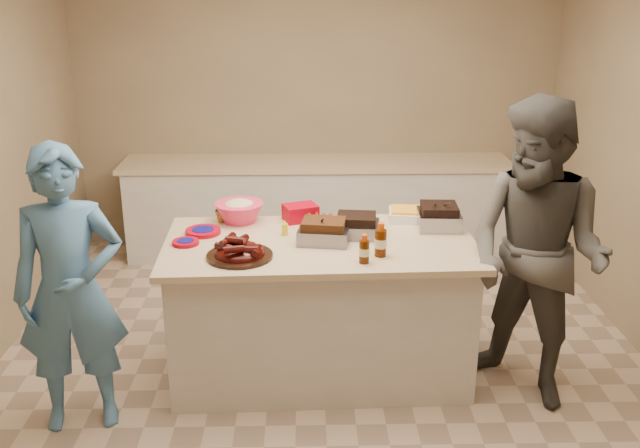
{
  "coord_description": "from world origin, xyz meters",
  "views": [
    {
      "loc": [
        -0.12,
        -4.2,
        2.55
      ],
      "look_at": [
        -0.02,
        0.07,
        1.03
      ],
      "focal_mm": 40.0,
      "sensor_mm": 36.0,
      "label": 1
    }
  ],
  "objects_px": {
    "bbq_bottle_b": "(380,256)",
    "plastic_cup": "(222,222)",
    "bbq_bottle_a": "(364,263)",
    "guest_blue": "(87,419)",
    "mustard_bottle": "(285,235)",
    "island": "(320,370)",
    "rib_platter": "(240,257)",
    "guest_gray": "(521,393)",
    "roasting_pan": "(438,228)",
    "coleslaw_bowl": "(240,222)"
  },
  "relations": [
    {
      "from": "rib_platter",
      "to": "guest_gray",
      "type": "height_order",
      "value": "rib_platter"
    },
    {
      "from": "roasting_pan",
      "to": "plastic_cup",
      "type": "relative_size",
      "value": 2.98
    },
    {
      "from": "roasting_pan",
      "to": "coleslaw_bowl",
      "type": "bearing_deg",
      "value": 176.59
    },
    {
      "from": "island",
      "to": "coleslaw_bowl",
      "type": "height_order",
      "value": "coleslaw_bowl"
    },
    {
      "from": "guest_blue",
      "to": "guest_gray",
      "type": "distance_m",
      "value": 2.72
    },
    {
      "from": "island",
      "to": "guest_blue",
      "type": "height_order",
      "value": "island"
    },
    {
      "from": "bbq_bottle_b",
      "to": "plastic_cup",
      "type": "xyz_separation_m",
      "value": [
        -1.02,
        0.64,
        0.0
      ]
    },
    {
      "from": "bbq_bottle_a",
      "to": "mustard_bottle",
      "type": "bearing_deg",
      "value": 135.09
    },
    {
      "from": "roasting_pan",
      "to": "rib_platter",
      "type": "bearing_deg",
      "value": -155.72
    },
    {
      "from": "rib_platter",
      "to": "guest_blue",
      "type": "distance_m",
      "value": 1.35
    },
    {
      "from": "island",
      "to": "guest_blue",
      "type": "xyz_separation_m",
      "value": [
        -1.42,
        -0.53,
        0.0
      ]
    },
    {
      "from": "coleslaw_bowl",
      "to": "mustard_bottle",
      "type": "xyz_separation_m",
      "value": [
        0.32,
        -0.28,
        0.0
      ]
    },
    {
      "from": "rib_platter",
      "to": "coleslaw_bowl",
      "type": "distance_m",
      "value": 0.65
    },
    {
      "from": "bbq_bottle_a",
      "to": "guest_gray",
      "type": "xyz_separation_m",
      "value": [
        1.04,
        0.05,
        -0.93
      ]
    },
    {
      "from": "bbq_bottle_b",
      "to": "mustard_bottle",
      "type": "height_order",
      "value": "bbq_bottle_b"
    },
    {
      "from": "plastic_cup",
      "to": "guest_blue",
      "type": "relative_size",
      "value": 0.05
    },
    {
      "from": "rib_platter",
      "to": "coleslaw_bowl",
      "type": "bearing_deg",
      "value": 94.75
    },
    {
      "from": "bbq_bottle_b",
      "to": "guest_blue",
      "type": "height_order",
      "value": "bbq_bottle_b"
    },
    {
      "from": "bbq_bottle_a",
      "to": "rib_platter",
      "type": "bearing_deg",
      "value": 172.21
    },
    {
      "from": "bbq_bottle_a",
      "to": "mustard_bottle",
      "type": "relative_size",
      "value": 1.66
    },
    {
      "from": "bbq_bottle_b",
      "to": "guest_blue",
      "type": "xyz_separation_m",
      "value": [
        -1.78,
        -0.28,
        -0.93
      ]
    },
    {
      "from": "island",
      "to": "bbq_bottle_b",
      "type": "bearing_deg",
      "value": -36.89
    },
    {
      "from": "bbq_bottle_b",
      "to": "mustard_bottle",
      "type": "relative_size",
      "value": 1.97
    },
    {
      "from": "rib_platter",
      "to": "bbq_bottle_b",
      "type": "distance_m",
      "value": 0.84
    },
    {
      "from": "rib_platter",
      "to": "coleslaw_bowl",
      "type": "xyz_separation_m",
      "value": [
        -0.05,
        0.65,
        0.0
      ]
    },
    {
      "from": "plastic_cup",
      "to": "guest_gray",
      "type": "distance_m",
      "value": 2.27
    },
    {
      "from": "roasting_pan",
      "to": "coleslaw_bowl",
      "type": "height_order",
      "value": "coleslaw_bowl"
    },
    {
      "from": "bbq_bottle_a",
      "to": "bbq_bottle_b",
      "type": "height_order",
      "value": "bbq_bottle_b"
    },
    {
      "from": "island",
      "to": "plastic_cup",
      "type": "height_order",
      "value": "plastic_cup"
    },
    {
      "from": "rib_platter",
      "to": "guest_blue",
      "type": "xyz_separation_m",
      "value": [
        -0.93,
        -0.27,
        -0.93
      ]
    },
    {
      "from": "coleslaw_bowl",
      "to": "guest_blue",
      "type": "distance_m",
      "value": 1.58
    },
    {
      "from": "bbq_bottle_b",
      "to": "guest_blue",
      "type": "relative_size",
      "value": 0.12
    },
    {
      "from": "roasting_pan",
      "to": "guest_blue",
      "type": "height_order",
      "value": "roasting_pan"
    },
    {
      "from": "island",
      "to": "guest_blue",
      "type": "distance_m",
      "value": 1.52
    },
    {
      "from": "roasting_pan",
      "to": "coleslaw_bowl",
      "type": "relative_size",
      "value": 0.83
    },
    {
      "from": "bbq_bottle_a",
      "to": "plastic_cup",
      "type": "relative_size",
      "value": 1.91
    },
    {
      "from": "bbq_bottle_a",
      "to": "bbq_bottle_b",
      "type": "relative_size",
      "value": 0.85
    },
    {
      "from": "rib_platter",
      "to": "roasting_pan",
      "type": "xyz_separation_m",
      "value": [
        1.28,
        0.5,
        0.0
      ]
    },
    {
      "from": "guest_blue",
      "to": "guest_gray",
      "type": "height_order",
      "value": "guest_gray"
    },
    {
      "from": "bbq_bottle_b",
      "to": "plastic_cup",
      "type": "height_order",
      "value": "bbq_bottle_b"
    },
    {
      "from": "bbq_bottle_b",
      "to": "guest_gray",
      "type": "bearing_deg",
      "value": -3.36
    },
    {
      "from": "island",
      "to": "rib_platter",
      "type": "distance_m",
      "value": 1.09
    },
    {
      "from": "island",
      "to": "bbq_bottle_a",
      "type": "xyz_separation_m",
      "value": [
        0.25,
        -0.36,
        0.93
      ]
    },
    {
      "from": "plastic_cup",
      "to": "guest_blue",
      "type": "xyz_separation_m",
      "value": [
        -0.76,
        -0.92,
        -0.93
      ]
    },
    {
      "from": "coleslaw_bowl",
      "to": "plastic_cup",
      "type": "bearing_deg",
      "value": -179.72
    },
    {
      "from": "mustard_bottle",
      "to": "plastic_cup",
      "type": "distance_m",
      "value": 0.52
    },
    {
      "from": "guest_blue",
      "to": "mustard_bottle",
      "type": "bearing_deg",
      "value": 17.59
    },
    {
      "from": "rib_platter",
      "to": "bbq_bottle_a",
      "type": "xyz_separation_m",
      "value": [
        0.74,
        -0.1,
        0.0
      ]
    },
    {
      "from": "island",
      "to": "rib_platter",
      "type": "xyz_separation_m",
      "value": [
        -0.49,
        -0.26,
        0.93
      ]
    },
    {
      "from": "roasting_pan",
      "to": "guest_gray",
      "type": "relative_size",
      "value": 0.15
    }
  ]
}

